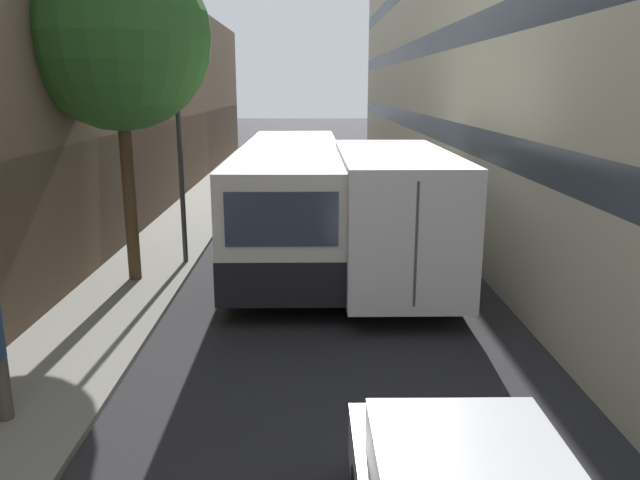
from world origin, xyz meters
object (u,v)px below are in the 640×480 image
at_px(bus, 291,197).
at_px(panel_van, 283,159).
at_px(street_lamp, 174,45).
at_px(street_tree_left, 118,38).
at_px(box_truck, 388,208).

height_order(bus, panel_van, bus).
bearing_deg(street_lamp, street_tree_left, -121.46).
bearing_deg(street_lamp, panel_van, 82.71).
relative_size(panel_van, street_tree_left, 0.61).
relative_size(bus, panel_van, 2.45).
bearing_deg(bus, street_tree_left, -144.24).
xyz_separation_m(street_lamp, street_tree_left, (-0.87, -1.42, 0.07)).
height_order(box_truck, street_tree_left, street_tree_left).
relative_size(box_truck, street_lamp, 1.09).
bearing_deg(panel_van, bus, -86.71).
xyz_separation_m(box_truck, street_lamp, (-4.95, 0.88, 3.68)).
distance_m(bus, panel_van, 13.42).
bearing_deg(panel_van, street_lamp, -97.29).
xyz_separation_m(bus, box_truck, (2.33, -1.97, 0.07)).
bearing_deg(bus, box_truck, -40.17).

